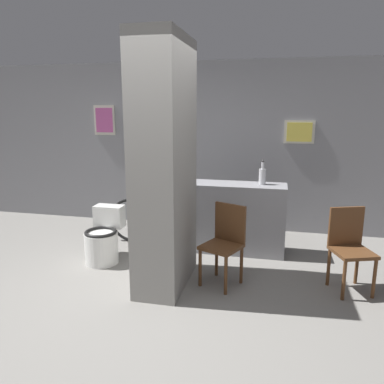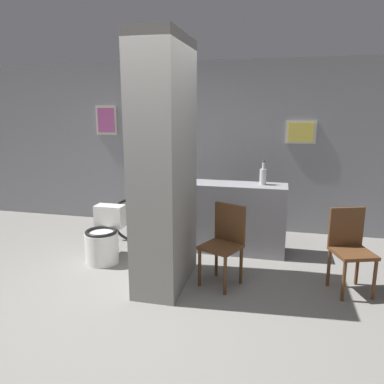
{
  "view_description": "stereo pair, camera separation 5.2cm",
  "coord_description": "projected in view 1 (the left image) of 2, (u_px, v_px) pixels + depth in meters",
  "views": [
    {
      "loc": [
        1.19,
        -3.2,
        1.9
      ],
      "look_at": [
        0.26,
        0.9,
        0.95
      ],
      "focal_mm": 35.0,
      "sensor_mm": 36.0,
      "label": 1
    },
    {
      "loc": [
        1.24,
        -3.19,
        1.9
      ],
      "look_at": [
        0.26,
        0.9,
        0.95
      ],
      "focal_mm": 35.0,
      "sensor_mm": 36.0,
      "label": 2
    }
  ],
  "objects": [
    {
      "name": "pillar_center",
      "position": [
        165.0,
        167.0,
        3.9
      ],
      "size": [
        0.49,
        1.0,
        2.6
      ],
      "color": "gray",
      "rests_on": "ground_plane"
    },
    {
      "name": "wall_back",
      "position": [
        200.0,
        146.0,
        5.93
      ],
      "size": [
        8.0,
        0.09,
        2.6
      ],
      "color": "gray",
      "rests_on": "ground_plane"
    },
    {
      "name": "chair_near_pillar",
      "position": [
        225.0,
        241.0,
        4.07
      ],
      "size": [
        0.5,
        0.5,
        0.88
      ],
      "rotation": [
        0.0,
        0.0,
        -0.42
      ],
      "color": "brown",
      "rests_on": "ground_plane"
    },
    {
      "name": "toilet",
      "position": [
        103.0,
        239.0,
        4.69
      ],
      "size": [
        0.41,
        0.57,
        0.67
      ],
      "color": "white",
      "rests_on": "ground_plane"
    },
    {
      "name": "bicycle",
      "position": [
        161.0,
        221.0,
        5.27
      ],
      "size": [
        1.55,
        0.42,
        0.69
      ],
      "color": "black",
      "rests_on": "ground_plane"
    },
    {
      "name": "bottle_tall",
      "position": [
        262.0,
        176.0,
        4.82
      ],
      "size": [
        0.09,
        0.09,
        0.32
      ],
      "color": "silver",
      "rests_on": "counter_shelf"
    },
    {
      "name": "ground_plane",
      "position": [
        147.0,
        303.0,
        3.72
      ],
      "size": [
        14.0,
        14.0,
        0.0
      ],
      "primitive_type": "plane",
      "color": "gray"
    },
    {
      "name": "counter_shelf",
      "position": [
        237.0,
        218.0,
        4.99
      ],
      "size": [
        1.26,
        0.44,
        0.93
      ],
      "color": "gray",
      "rests_on": "ground_plane"
    },
    {
      "name": "chair_by_doorway",
      "position": [
        350.0,
        245.0,
        3.92
      ],
      "size": [
        0.48,
        0.48,
        0.88
      ],
      "rotation": [
        0.0,
        0.0,
        0.34
      ],
      "color": "brown",
      "rests_on": "ground_plane"
    }
  ]
}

